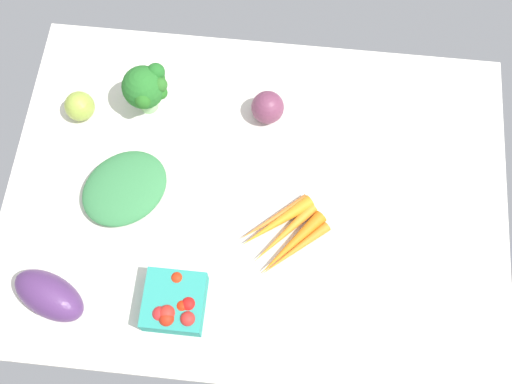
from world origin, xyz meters
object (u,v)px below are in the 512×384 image
Objects in this scene: red_onion_near_basket at (268,107)px; leafy_greens_clump at (125,188)px; broccoli_head at (146,88)px; berry_basket at (175,303)px; heirloom_tomato_green at (80,106)px; carrot_bunch at (284,234)px; eggplant at (49,295)px.

leafy_greens_clump is (-27.44, -21.02, -1.31)cm from red_onion_near_basket.
broccoli_head is 45.19cm from berry_basket.
berry_basket is at bearing -107.23° from red_onion_near_basket.
carrot_bunch is at bearing -26.98° from heirloom_tomato_green.
berry_basket is at bearing -58.36° from leafy_greens_clump.
broccoli_head is (-25.63, -0.30, 4.11)cm from red_onion_near_basket.
heirloom_tomato_green is (-14.57, -3.38, -4.44)cm from broccoli_head.
eggplant reaches higher than heirloom_tomato_green.
berry_basket reaches higher than leafy_greens_clump.
eggplant is 46.03cm from broccoli_head.
broccoli_head is 1.93× the size of heirloom_tomato_green.
carrot_bunch is at bearing 40.27° from berry_basket.
leafy_greens_clump is at bearing 121.64° from berry_basket.
berry_basket is at bearing -139.73° from carrot_bunch.
broccoli_head is at bearing 105.62° from berry_basket.
red_onion_near_basket is 0.37× the size of carrot_bunch.
eggplant is 2.31× the size of heirloom_tomato_green.
carrot_bunch is at bearing -40.42° from broccoli_head.
eggplant is 2.10× the size of red_onion_near_basket.
red_onion_near_basket is at bearing 72.77° from berry_basket.
eggplant is at bearing -177.35° from berry_basket.
heirloom_tomato_green reaches higher than leafy_greens_clump.
leafy_greens_clump is 26.53cm from berry_basket.
heirloom_tomato_green is at bearing 126.37° from leafy_greens_clump.
carrot_bunch is (19.42, 16.45, -1.80)cm from berry_basket.
berry_basket is (-13.52, -43.60, -0.47)cm from red_onion_near_basket.
leafy_greens_clump is 1.61× the size of berry_basket.
broccoli_head reaches higher than leafy_greens_clump.
red_onion_near_basket reaches higher than leafy_greens_clump.
berry_basket is at bearing -56.24° from heirloom_tomato_green.
eggplant is at bearing -129.78° from red_onion_near_basket.
carrot_bunch is at bearing -134.31° from eggplant.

